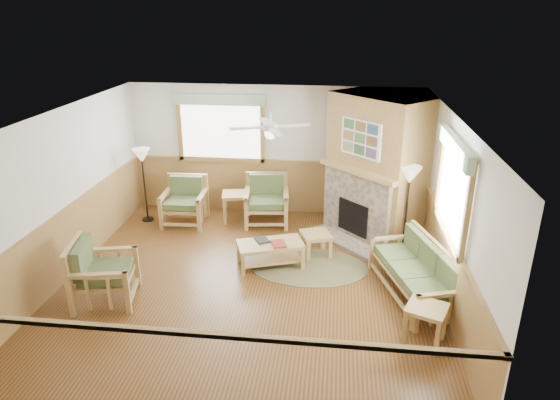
# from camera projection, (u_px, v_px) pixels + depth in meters

# --- Properties ---
(floor) EXTENTS (6.00, 6.00, 0.01)m
(floor) POSITION_uv_depth(u_px,v_px,m) (251.00, 280.00, 8.13)
(floor) COLOR brown
(floor) RESTS_ON ground
(ceiling) EXTENTS (6.00, 6.00, 0.01)m
(ceiling) POSITION_uv_depth(u_px,v_px,m) (247.00, 116.00, 7.14)
(ceiling) COLOR white
(ceiling) RESTS_ON floor
(wall_back) EXTENTS (6.00, 0.02, 2.70)m
(wall_back) POSITION_uv_depth(u_px,v_px,m) (274.00, 150.00, 10.41)
(wall_back) COLOR white
(wall_back) RESTS_ON floor
(wall_front) EXTENTS (6.00, 0.02, 2.70)m
(wall_front) POSITION_uv_depth(u_px,v_px,m) (195.00, 317.00, 4.86)
(wall_front) COLOR white
(wall_front) RESTS_ON floor
(wall_left) EXTENTS (0.02, 6.00, 2.70)m
(wall_left) POSITION_uv_depth(u_px,v_px,m) (64.00, 195.00, 7.96)
(wall_left) COLOR white
(wall_left) RESTS_ON floor
(wall_right) EXTENTS (0.02, 6.00, 2.70)m
(wall_right) POSITION_uv_depth(u_px,v_px,m) (450.00, 212.00, 7.31)
(wall_right) COLOR white
(wall_right) RESTS_ON floor
(wainscot) EXTENTS (6.00, 6.00, 1.10)m
(wainscot) POSITION_uv_depth(u_px,v_px,m) (250.00, 250.00, 7.93)
(wainscot) COLOR olive
(wainscot) RESTS_ON floor
(fireplace) EXTENTS (3.11, 3.11, 2.70)m
(fireplace) POSITION_uv_depth(u_px,v_px,m) (376.00, 168.00, 9.31)
(fireplace) COLOR olive
(fireplace) RESTS_ON floor
(window_back) EXTENTS (1.90, 0.16, 1.50)m
(window_back) POSITION_uv_depth(u_px,v_px,m) (219.00, 93.00, 10.06)
(window_back) COLOR white
(window_back) RESTS_ON wall_back
(window_right) EXTENTS (0.16, 1.90, 1.50)m
(window_right) POSITION_uv_depth(u_px,v_px,m) (461.00, 137.00, 6.70)
(window_right) COLOR white
(window_right) RESTS_ON wall_right
(ceiling_fan) EXTENTS (1.59, 1.59, 0.36)m
(ceiling_fan) POSITION_uv_depth(u_px,v_px,m) (270.00, 115.00, 7.40)
(ceiling_fan) COLOR white
(ceiling_fan) RESTS_ON ceiling
(sofa) EXTENTS (1.98, 1.26, 0.85)m
(sofa) POSITION_uv_depth(u_px,v_px,m) (414.00, 271.00, 7.55)
(sofa) COLOR tan
(sofa) RESTS_ON floor
(armchair_back_left) EXTENTS (0.87, 0.87, 0.94)m
(armchair_back_left) POSITION_uv_depth(u_px,v_px,m) (184.00, 202.00, 10.09)
(armchair_back_left) COLOR tan
(armchair_back_left) RESTS_ON floor
(armchair_back_right) EXTENTS (0.96, 0.96, 0.97)m
(armchair_back_right) POSITION_uv_depth(u_px,v_px,m) (266.00, 201.00, 10.10)
(armchair_back_right) COLOR tan
(armchair_back_right) RESTS_ON floor
(armchair_left) EXTENTS (1.03, 1.03, 0.97)m
(armchair_left) POSITION_uv_depth(u_px,v_px,m) (104.00, 272.00, 7.41)
(armchair_left) COLOR tan
(armchair_left) RESTS_ON floor
(coffee_table) EXTENTS (1.22, 0.89, 0.44)m
(coffee_table) POSITION_uv_depth(u_px,v_px,m) (270.00, 254.00, 8.49)
(coffee_table) COLOR tan
(coffee_table) RESTS_ON floor
(end_table_chairs) EXTENTS (0.62, 0.60, 0.59)m
(end_table_chairs) POSITION_uv_depth(u_px,v_px,m) (236.00, 207.00, 10.30)
(end_table_chairs) COLOR tan
(end_table_chairs) RESTS_ON floor
(end_table_sofa) EXTENTS (0.64, 0.63, 0.55)m
(end_table_sofa) POSITION_uv_depth(u_px,v_px,m) (425.00, 325.00, 6.53)
(end_table_sofa) COLOR tan
(end_table_sofa) RESTS_ON floor
(footstool) EXTENTS (0.62, 0.62, 0.42)m
(footstool) POSITION_uv_depth(u_px,v_px,m) (316.00, 244.00, 8.88)
(footstool) COLOR tan
(footstool) RESTS_ON floor
(braided_rug) EXTENTS (2.22, 2.22, 0.01)m
(braided_rug) POSITION_uv_depth(u_px,v_px,m) (309.00, 267.00, 8.53)
(braided_rug) COLOR brown
(braided_rug) RESTS_ON floor
(floor_lamp_left) EXTENTS (0.40, 0.40, 1.54)m
(floor_lamp_left) POSITION_uv_depth(u_px,v_px,m) (144.00, 185.00, 10.13)
(floor_lamp_left) COLOR black
(floor_lamp_left) RESTS_ON floor
(floor_lamp_right) EXTENTS (0.46, 0.46, 1.67)m
(floor_lamp_right) POSITION_uv_depth(u_px,v_px,m) (406.00, 212.00, 8.65)
(floor_lamp_right) COLOR black
(floor_lamp_right) RESTS_ON floor
(book_red) EXTENTS (0.30, 0.35, 0.03)m
(book_red) POSITION_uv_depth(u_px,v_px,m) (279.00, 243.00, 8.34)
(book_red) COLOR maroon
(book_red) RESTS_ON coffee_table
(book_dark) EXTENTS (0.31, 0.34, 0.03)m
(book_dark) POSITION_uv_depth(u_px,v_px,m) (262.00, 239.00, 8.49)
(book_dark) COLOR black
(book_dark) RESTS_ON coffee_table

